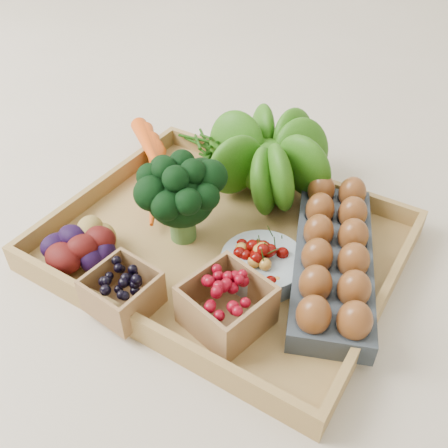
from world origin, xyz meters
The scene contains 10 objects.
ground centered at (0.00, 0.00, 0.00)m, with size 4.00×4.00×0.00m, color beige.
tray centered at (0.00, 0.00, 0.01)m, with size 0.55×0.45×0.01m, color #AA8447.
carrots centered at (-0.21, 0.09, 0.04)m, with size 0.23×0.16×0.05m, color #DA490D, non-canonical shape.
lettuce centered at (-0.01, 0.18, 0.10)m, with size 0.17×0.17×0.17m, color #1E550D.
broccoli centered at (-0.07, -0.02, 0.07)m, with size 0.15×0.15×0.12m, color black, non-canonical shape.
cherry_bowl centered at (0.09, -0.03, 0.03)m, with size 0.13×0.13×0.03m, color #8C9EA5.
egg_carton centered at (0.18, 0.04, 0.03)m, with size 0.12×0.34×0.04m, color #3A424A.
potatoes centered at (-0.17, -0.14, 0.05)m, with size 0.14×0.14×0.08m, color #3D0B09, non-canonical shape.
punnet_blackberry centered at (-0.05, -0.19, 0.05)m, with size 0.09×0.09×0.06m, color black.
punnet_raspberry centered at (0.09, -0.14, 0.05)m, with size 0.11×0.11×0.07m, color maroon.
Camera 1 is at (0.33, -0.53, 0.59)m, focal length 40.00 mm.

